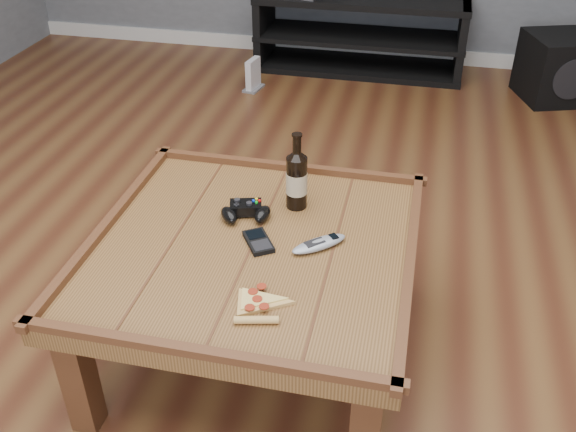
% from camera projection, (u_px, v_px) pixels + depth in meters
% --- Properties ---
extents(ground, '(6.00, 6.00, 0.00)m').
position_uv_depth(ground, '(257.00, 348.00, 2.25)').
color(ground, '#462314').
rests_on(ground, ground).
extents(baseboard, '(5.00, 0.02, 0.10)m').
position_uv_depth(baseboard, '(363.00, 51.00, 4.65)').
color(baseboard, silver).
rests_on(baseboard, ground).
extents(coffee_table, '(1.03, 1.03, 0.48)m').
position_uv_depth(coffee_table, '(253.00, 259.00, 2.03)').
color(coffee_table, '#503317').
rests_on(coffee_table, ground).
extents(media_console, '(1.40, 0.45, 0.50)m').
position_uv_depth(media_console, '(360.00, 34.00, 4.34)').
color(media_console, black).
rests_on(media_console, ground).
extents(beer_bottle, '(0.07, 0.07, 0.27)m').
position_uv_depth(beer_bottle, '(297.00, 178.00, 2.12)').
color(beer_bottle, black).
rests_on(beer_bottle, coffee_table).
extents(game_controller, '(0.18, 0.15, 0.05)m').
position_uv_depth(game_controller, '(246.00, 211.00, 2.11)').
color(game_controller, black).
rests_on(game_controller, coffee_table).
extents(pizza_slice, '(0.18, 0.24, 0.02)m').
position_uv_depth(pizza_slice, '(257.00, 304.00, 1.76)').
color(pizza_slice, tan).
rests_on(pizza_slice, coffee_table).
extents(smartphone, '(0.13, 0.14, 0.02)m').
position_uv_depth(smartphone, '(258.00, 241.00, 2.00)').
color(smartphone, black).
rests_on(smartphone, coffee_table).
extents(remote_control, '(0.18, 0.17, 0.03)m').
position_uv_depth(remote_control, '(319.00, 244.00, 1.98)').
color(remote_control, gray).
rests_on(remote_control, coffee_table).
extents(subwoofer, '(0.50, 0.50, 0.40)m').
position_uv_depth(subwoofer, '(558.00, 68.00, 3.96)').
color(subwoofer, black).
rests_on(subwoofer, ground).
extents(game_console, '(0.12, 0.18, 0.20)m').
position_uv_depth(game_console, '(253.00, 76.00, 4.13)').
color(game_console, slate).
rests_on(game_console, ground).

